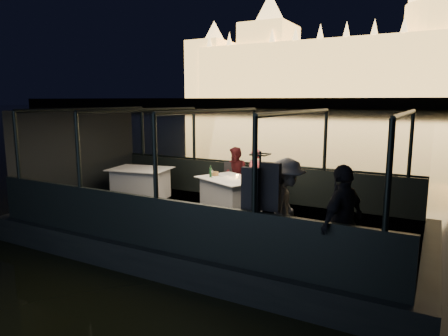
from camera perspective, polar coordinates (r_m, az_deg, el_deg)
The scene contains 29 objects.
river_water at distance 87.35m, azimuth 25.86°, elevation 6.69°, with size 500.00×500.00×0.00m, color black.
boat_hull at distance 8.82m, azimuth -1.26°, elevation -10.37°, with size 8.60×4.40×1.00m, color black.
boat_deck at distance 8.67m, azimuth -1.27°, elevation -7.38°, with size 8.00×4.00×0.04m, color black.
gunwale_port at distance 10.28m, azimuth 4.24°, elevation -1.99°, with size 8.00×0.08×0.90m, color black.
gunwale_starboard at distance 6.94m, azimuth -9.55°, elevation -7.82°, with size 8.00×0.08×0.90m, color black.
cabin_glass_port at distance 10.11m, azimuth 4.33°, elevation 4.41°, with size 8.00×0.02×1.40m, color #99B2B2, non-canonical shape.
cabin_glass_starboard at distance 6.69m, azimuth -9.83°, elevation 1.62°, with size 8.00×0.02×1.40m, color #99B2B2, non-canonical shape.
cabin_roof_glass at distance 8.29m, azimuth -1.33°, elevation 8.14°, with size 8.00×4.00×0.02m, color #99B2B2, non-canonical shape.
end_wall_fore at distance 10.93m, azimuth -19.86°, elevation 1.88°, with size 0.02×4.00×2.30m, color black, non-canonical shape.
end_wall_aft at distance 7.33m, azimuth 27.04°, elevation -2.18°, with size 0.02×4.00×2.30m, color black, non-canonical shape.
canopy_ribs at distance 8.40m, azimuth -1.30°, elevation 0.27°, with size 8.00×4.00×2.30m, color black, non-canonical shape.
embankment at distance 217.25m, azimuth 27.59°, elevation 8.01°, with size 400.00×140.00×6.00m, color #423D33.
parliament_building at distance 184.09m, azimuth 28.08°, elevation 16.65°, with size 220.00×32.00×60.00m, color #F2D18C, non-canonical shape.
dining_table_central at distance 9.15m, azimuth 0.91°, elevation -3.83°, with size 1.45×1.05×0.77m, color white.
dining_table_aft at distance 10.56m, azimuth -11.80°, elevation -2.21°, with size 1.49×1.08×0.79m, color silver.
chair_port_left at distance 9.96m, azimuth 0.77°, elevation -2.34°, with size 0.45×0.45×0.97m, color black.
chair_port_right at distance 9.43m, azimuth 5.10°, elevation -3.06°, with size 0.41×0.41×0.89m, color black.
coat_stand at distance 6.14m, azimuth 5.09°, elevation -5.66°, with size 0.49×0.39×1.77m, color black, non-canonical shape.
person_woman_coral at distance 9.66m, azimuth 4.47°, elevation -0.93°, with size 0.49×0.33×1.37m, color #CE4B57.
person_man_maroon at distance 10.01m, azimuth 1.76°, elevation -0.53°, with size 0.66×0.51×1.37m, color #431216.
passenger_stripe at distance 6.49m, azimuth 8.83°, elevation -5.36°, with size 1.05×0.59×1.62m, color silver.
passenger_dark at distance 5.87m, azimuth 16.56°, elevation -7.26°, with size 0.98×0.41×1.66m, color black.
wine_bottle at distance 9.19m, azimuth -1.93°, elevation -0.41°, with size 0.06×0.06×0.27m, color #163C20.
bread_basket at distance 9.44m, azimuth -1.43°, elevation -0.82°, with size 0.21×0.21×0.09m, color brown.
amber_candle at distance 9.12m, azimuth 1.84°, elevation -1.19°, with size 0.05×0.05×0.07m, color #FFA23F.
plate_near at distance 8.90m, azimuth 3.51°, elevation -1.68°, with size 0.26×0.26×0.02m, color silver.
plate_far at distance 9.40m, azimuth -0.01°, elevation -1.06°, with size 0.25×0.25×0.02m, color white.
wine_glass_white at distance 9.13m, azimuth -1.70°, elevation -0.82°, with size 0.06×0.06×0.17m, color silver, non-canonical shape.
wine_glass_red at distance 9.21m, azimuth 3.10°, elevation -0.74°, with size 0.06×0.06×0.19m, color silver, non-canonical shape.
Camera 1 is at (4.11, -7.20, 3.01)m, focal length 32.00 mm.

